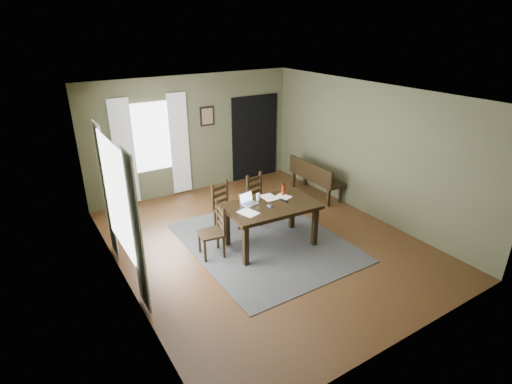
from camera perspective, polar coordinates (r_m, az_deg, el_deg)
ground at (r=7.45m, az=1.24°, el=-7.18°), size 5.00×6.00×0.01m
room_shell at (r=6.72m, az=1.37°, el=6.23°), size 5.02×6.02×2.71m
rug at (r=7.45m, az=1.24°, el=-7.11°), size 2.60×3.20×0.01m
dining_table at (r=7.03m, az=2.18°, el=-2.55°), size 1.66×1.07×0.80m
chair_end at (r=6.88m, az=-6.04°, el=-5.59°), size 0.47×0.47×0.95m
chair_back_left at (r=7.70m, az=-4.45°, el=-2.25°), size 0.50×0.50×0.94m
chair_back_right at (r=8.03m, az=0.41°, el=-0.94°), size 0.50×0.51×0.96m
bench at (r=9.27m, az=8.34°, el=2.33°), size 0.47×1.46×0.83m
laptop at (r=7.00m, az=-1.17°, el=-1.29°), size 0.32×0.27×0.20m
computer_mouse at (r=6.90m, az=1.99°, el=-2.01°), size 0.07×0.10×0.03m
tv_remote at (r=7.13m, az=3.99°, el=-1.22°), size 0.08×0.19×0.02m
drinking_glass at (r=7.11m, az=0.29°, el=-0.73°), size 0.08×0.08×0.14m
water_bottle at (r=7.35m, az=3.90°, el=0.38°), size 0.07×0.07×0.23m
paper_a at (r=6.69m, az=-1.11°, el=-2.96°), size 0.33×0.38×0.00m
paper_c at (r=7.27m, az=1.87°, el=-0.76°), size 0.25×0.32×0.00m
paper_d at (r=7.31m, az=3.92°, el=-0.65°), size 0.28×0.32×0.00m
window_left at (r=6.11m, az=-19.46°, el=-0.47°), size 0.01×1.30×1.70m
window_back at (r=9.01m, az=-14.73°, el=7.58°), size 1.00×0.01×1.50m
curtain_left_near at (r=5.50m, az=-16.72°, el=-5.72°), size 0.03×0.48×2.30m
curtain_left_far at (r=6.96m, az=-20.60°, el=0.01°), size 0.03×0.48×2.30m
curtain_back_left at (r=8.89m, az=-18.29°, el=5.28°), size 0.44×0.03×2.30m
curtain_back_right at (r=9.24m, az=-10.86°, el=6.71°), size 0.44×0.03×2.30m
framed_picture at (r=9.41m, az=-7.00°, el=10.71°), size 0.34×0.03×0.44m
doorway_back at (r=10.18m, az=-0.16°, el=7.79°), size 1.30×0.03×2.10m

